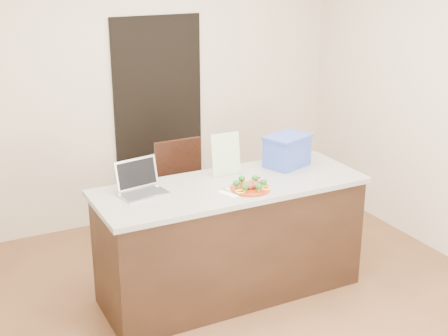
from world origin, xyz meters
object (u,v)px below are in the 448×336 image
laptop (140,184)px  chair (183,189)px  plate (250,188)px  yogurt_bottle (259,182)px  blue_box (287,151)px  napkin (233,192)px  island (231,239)px

laptop → chair: size_ratio=0.37×
chair → plate: bearing=-87.2°
yogurt_bottle → blue_box: 0.53m
napkin → plate: bearing=-5.7°
plate → chair: bearing=93.5°
yogurt_bottle → chair: bearing=98.9°
laptop → blue_box: (1.26, 0.01, 0.07)m
napkin → blue_box: (0.66, 0.32, 0.13)m
chair → blue_box: bearing=-52.7°
yogurt_bottle → blue_box: bearing=34.5°
napkin → chair: 1.14m
island → blue_box: 0.85m
plate → blue_box: (0.53, 0.33, 0.12)m
yogurt_bottle → blue_box: blue_box is taller
chair → napkin: bearing=-94.3°
napkin → blue_box: 0.74m
island → laptop: bearing=167.1°
island → plate: 0.50m
island → yogurt_bottle: bearing=-38.1°
island → blue_box: bearing=15.2°
napkin → yogurt_bottle: (0.23, 0.03, 0.03)m
blue_box → yogurt_bottle: bearing=-165.5°
island → chair: chair is taller
plate → island: bearing=111.8°
island → plate: plate is taller
blue_box → chair: (-0.59, 0.76, -0.49)m
plate → yogurt_bottle: bearing=22.2°
yogurt_bottle → blue_box: (0.43, 0.29, 0.10)m
plate → laptop: bearing=156.2°
blue_box → chair: blue_box is taller
plate → laptop: size_ratio=0.81×
napkin → laptop: laptop is taller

